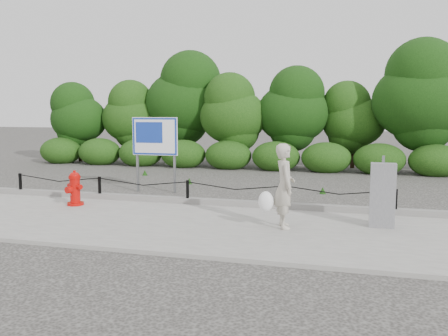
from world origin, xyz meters
TOP-DOWN VIEW (x-y plane):
  - ground at (0.00, 0.00)m, footprint 90.00×90.00m
  - sidewalk at (0.00, -2.00)m, footprint 14.00×4.00m
  - curb at (0.00, 0.05)m, footprint 14.00×0.22m
  - chain_barrier at (0.00, 0.00)m, footprint 10.06×0.06m
  - treeline at (0.89, 8.95)m, footprint 20.17×4.00m
  - fire_hydrant at (-2.66, -0.93)m, footprint 0.52×0.52m
  - pedestrian at (2.70, -1.82)m, footprint 0.80×0.72m
  - utility_cabinet at (4.63, -1.21)m, footprint 0.50×0.36m
  - advertising_sign at (-1.63, 1.72)m, footprint 1.40×0.16m

SIDE VIEW (x-z plane):
  - ground at x=0.00m, z-range 0.00..0.00m
  - sidewalk at x=0.00m, z-range 0.00..0.08m
  - curb at x=0.00m, z-range 0.08..0.22m
  - chain_barrier at x=0.00m, z-range 0.16..0.76m
  - fire_hydrant at x=-2.66m, z-range 0.06..0.93m
  - utility_cabinet at x=4.63m, z-range 0.01..1.46m
  - pedestrian at x=2.70m, z-range 0.06..1.77m
  - advertising_sign at x=-1.63m, z-range 0.46..2.69m
  - treeline at x=0.89m, z-range 0.09..5.13m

